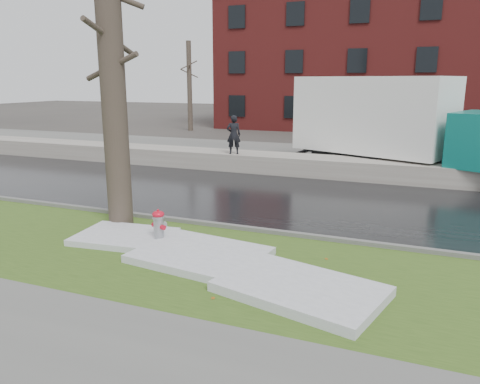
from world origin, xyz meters
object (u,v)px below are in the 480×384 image
at_px(tree, 112,70).
at_px(worker, 234,135).
at_px(fire_hydrant, 159,225).
at_px(box_truck, 402,124).

distance_m(tree, worker, 8.33).
height_order(fire_hydrant, worker, worker).
distance_m(tree, box_truck, 11.83).
bearing_deg(worker, tree, 67.09).
bearing_deg(box_truck, fire_hydrant, -92.57).
distance_m(box_truck, worker, 6.70).
height_order(box_truck, worker, box_truck).
relative_size(tree, box_truck, 0.68).
relative_size(fire_hydrant, tree, 0.11).
bearing_deg(tree, worker, 90.84).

